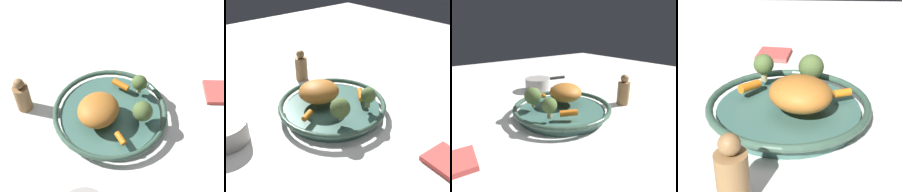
{
  "view_description": "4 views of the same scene",
  "coord_description": "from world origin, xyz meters",
  "views": [
    {
      "loc": [
        -0.04,
        -0.62,
        0.82
      ],
      "look_at": [
        0.01,
        0.02,
        0.08
      ],
      "focal_mm": 52.17,
      "sensor_mm": 36.0,
      "label": 1
    },
    {
      "loc": [
        0.56,
        -0.47,
        0.49
      ],
      "look_at": [
        0.01,
        0.02,
        0.06
      ],
      "focal_mm": 42.04,
      "sensor_mm": 36.0,
      "label": 2
    },
    {
      "loc": [
        0.4,
        0.54,
        0.31
      ],
      "look_at": [
        -0.03,
        -0.03,
        0.06
      ],
      "focal_mm": 32.16,
      "sensor_mm": 36.0,
      "label": 3
    },
    {
      "loc": [
        -0.65,
        -0.04,
        0.38
      ],
      "look_at": [
        -0.0,
        -0.0,
        0.05
      ],
      "focal_mm": 54.87,
      "sensor_mm": 36.0,
      "label": 4
    }
  ],
  "objects": [
    {
      "name": "ground_plane",
      "position": [
        0.0,
        0.0,
        0.0
      ],
      "size": [
        2.58,
        2.58,
        0.0
      ],
      "primitive_type": "plane",
      "color": "silver"
    },
    {
      "name": "baby_carrot_left",
      "position": [
        0.04,
        0.09,
        0.05
      ],
      "size": [
        0.06,
        0.05,
        0.03
      ],
      "primitive_type": "cylinder",
      "rotation": [
        1.48,
        0.0,
        4.08
      ],
      "color": "orange",
      "rests_on": "serving_bowl"
    },
    {
      "name": "pepper_mill",
      "position": [
        -0.27,
        0.06,
        0.06
      ],
      "size": [
        0.05,
        0.05,
        0.13
      ],
      "color": "olive",
      "rests_on": "ground_plane"
    },
    {
      "name": "broccoli_floret_small",
      "position": [
        0.09,
        -0.05,
        0.08
      ],
      "size": [
        0.06,
        0.06,
        0.07
      ],
      "color": "tan",
      "rests_on": "serving_bowl"
    },
    {
      "name": "broccoli_floret_mid",
      "position": [
        0.1,
        0.06,
        0.08
      ],
      "size": [
        0.05,
        0.05,
        0.07
      ],
      "color": "tan",
      "rests_on": "serving_bowl"
    },
    {
      "name": "serving_bowl",
      "position": [
        0.0,
        0.0,
        0.02
      ],
      "size": [
        0.35,
        0.35,
        0.04
      ],
      "color": "#3D665B",
      "rests_on": "ground_plane"
    },
    {
      "name": "baby_carrot_back",
      "position": [
        0.02,
        -0.11,
        0.05
      ],
      "size": [
        0.03,
        0.04,
        0.02
      ],
      "primitive_type": "cylinder",
      "rotation": [
        1.6,
        0.0,
        0.44
      ],
      "color": "orange",
      "rests_on": "serving_bowl"
    },
    {
      "name": "roast_chicken_piece",
      "position": [
        -0.04,
        -0.03,
        0.07
      ],
      "size": [
        0.17,
        0.17,
        0.07
      ],
      "primitive_type": "ellipsoid",
      "rotation": [
        0.0,
        0.0,
        1.05
      ],
      "color": "#B06827",
      "rests_on": "serving_bowl"
    },
    {
      "name": "dish_towel",
      "position": [
        0.38,
        0.07,
        0.01
      ],
      "size": [
        0.12,
        0.11,
        0.01
      ],
      "primitive_type": "cube",
      "rotation": [
        0.0,
        0.0,
        -0.11
      ],
      "color": "#D14C47",
      "rests_on": "ground_plane"
    }
  ]
}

